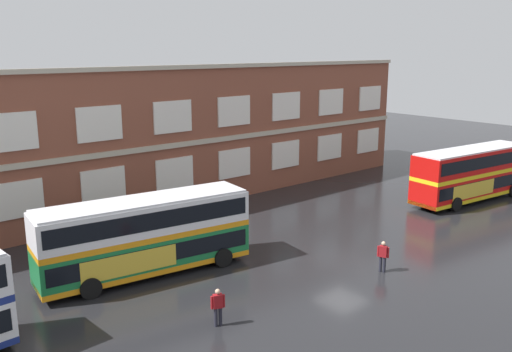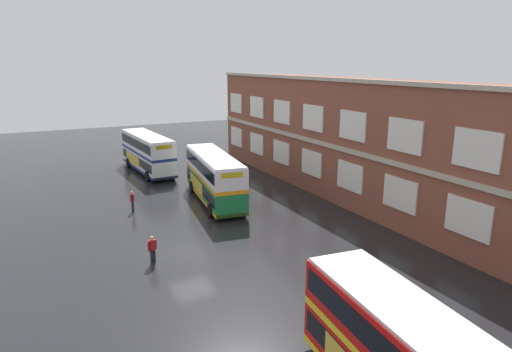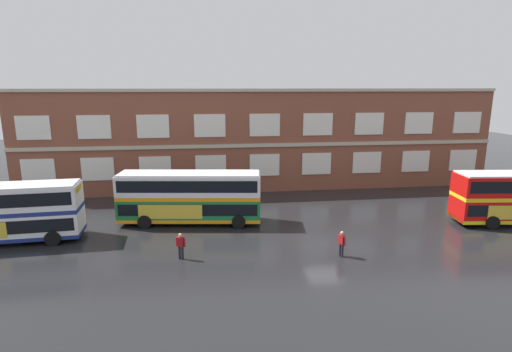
# 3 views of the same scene
# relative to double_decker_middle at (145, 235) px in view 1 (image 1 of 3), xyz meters

# --- Properties ---
(ground_plane) EXTENTS (120.00, 120.00, 0.00)m
(ground_plane) POSITION_rel_double_decker_middle_xyz_m (9.37, -3.28, -2.15)
(ground_plane) COLOR black
(brick_terminal_building) EXTENTS (48.62, 8.19, 10.38)m
(brick_terminal_building) POSITION_rel_double_decker_middle_xyz_m (7.20, 12.69, 2.89)
(brick_terminal_building) COLOR brown
(brick_terminal_building) RESTS_ON ground
(double_decker_middle) EXTENTS (11.24, 3.97, 4.07)m
(double_decker_middle) POSITION_rel_double_decker_middle_xyz_m (0.00, 0.00, 0.00)
(double_decker_middle) COLOR #197038
(double_decker_middle) RESTS_ON ground
(double_decker_far) EXTENTS (11.21, 3.76, 4.07)m
(double_decker_far) POSITION_rel_double_decker_middle_xyz_m (26.10, -3.46, 0.00)
(double_decker_far) COLOR red
(double_decker_far) RESTS_ON ground
(waiting_passenger) EXTENTS (0.38, 0.62, 1.70)m
(waiting_passenger) POSITION_rel_double_decker_middle_xyz_m (9.67, -7.76, -1.22)
(waiting_passenger) COLOR black
(waiting_passenger) RESTS_ON ground
(second_passenger) EXTENTS (0.63, 0.37, 1.70)m
(second_passenger) POSITION_rel_double_decker_middle_xyz_m (-0.40, -6.83, -1.22)
(second_passenger) COLOR black
(second_passenger) RESTS_ON ground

